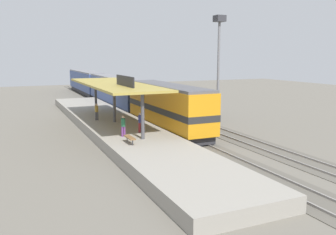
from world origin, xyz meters
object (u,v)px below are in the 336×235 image
at_px(passenger_carriage_front, 116,91).
at_px(person_walking, 97,111).
at_px(passenger_carriage_rear, 86,82).
at_px(platform_bench, 130,138).
at_px(locomotive, 167,107).
at_px(person_boarding, 140,121).
at_px(freight_car, 175,100).
at_px(light_mast, 219,46).
at_px(person_waiting, 123,125).

height_order(passenger_carriage_front, person_walking, passenger_carriage_front).
bearing_deg(passenger_carriage_rear, platform_bench, -97.53).
bearing_deg(locomotive, person_boarding, -140.97).
bearing_deg(freight_car, person_walking, -160.14).
bearing_deg(person_walking, light_mast, -2.77).
bearing_deg(person_waiting, light_mast, 29.24).
bearing_deg(freight_car, platform_bench, -126.17).
bearing_deg(platform_bench, light_mast, 35.95).
height_order(locomotive, person_walking, locomotive).
bearing_deg(passenger_carriage_rear, light_mast, -77.56).
bearing_deg(person_boarding, person_walking, 105.57).
height_order(freight_car, person_boarding, freight_car).
relative_size(person_walking, person_boarding, 1.00).
distance_m(platform_bench, passenger_carriage_rear, 45.78).
height_order(light_mast, person_walking, light_mast).
bearing_deg(passenger_carriage_rear, person_boarding, -95.38).
relative_size(locomotive, passenger_carriage_front, 0.72).
xyz_separation_m(freight_car, light_mast, (3.20, -4.49, 6.43)).
bearing_deg(passenger_carriage_rear, locomotive, -90.00).
bearing_deg(person_boarding, light_mast, 29.44).
xyz_separation_m(passenger_carriage_front, person_boarding, (-3.96, -21.21, -0.46)).
bearing_deg(person_waiting, person_walking, 91.75).
bearing_deg(person_boarding, person_waiting, -152.07).
xyz_separation_m(passenger_carriage_front, freight_car, (4.60, -10.08, -0.34)).
xyz_separation_m(passenger_carriage_rear, light_mast, (7.80, -35.37, 6.08)).
relative_size(passenger_carriage_rear, person_waiting, 11.70).
relative_size(passenger_carriage_front, person_boarding, 11.70).
bearing_deg(light_mast, passenger_carriage_rear, 102.44).
bearing_deg(person_walking, platform_bench, -90.04).
bearing_deg(locomotive, platform_bench, -132.36).
bearing_deg(locomotive, passenger_carriage_front, 90.00).
bearing_deg(platform_bench, person_walking, 89.96).
distance_m(locomotive, person_waiting, 7.11).
bearing_deg(passenger_carriage_front, platform_bench, -103.72).
bearing_deg(freight_car, person_waiting, -130.58).
distance_m(passenger_carriage_front, passenger_carriage_rear, 20.80).
relative_size(platform_bench, person_waiting, 0.99).
bearing_deg(light_mast, person_walking, 177.23).
bearing_deg(light_mast, passenger_carriage_front, 118.16).
xyz_separation_m(platform_bench, person_boarding, (2.04, 3.37, 0.51)).
bearing_deg(person_boarding, platform_bench, -121.21).
distance_m(freight_car, person_walking, 11.26).
relative_size(light_mast, person_waiting, 6.84).
bearing_deg(person_walking, passenger_carriage_front, 66.69).
xyz_separation_m(passenger_carriage_rear, person_boarding, (-3.96, -42.01, -0.46)).
height_order(light_mast, person_boarding, light_mast).
distance_m(locomotive, person_boarding, 5.13).
distance_m(person_waiting, person_walking, 8.25).
relative_size(locomotive, person_walking, 8.44).
bearing_deg(person_waiting, person_boarding, 27.93).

